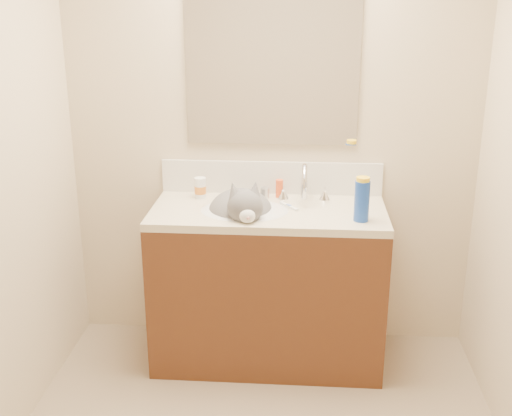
% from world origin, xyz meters
% --- Properties ---
extents(room_shell, '(2.24, 2.54, 2.52)m').
position_xyz_m(room_shell, '(0.00, 0.00, 1.49)').
color(room_shell, '#C5B192').
rests_on(room_shell, ground).
extents(vanity_cabinet, '(1.20, 0.55, 0.82)m').
position_xyz_m(vanity_cabinet, '(0.00, 0.97, 0.41)').
color(vanity_cabinet, '#4B2714').
rests_on(vanity_cabinet, ground).
extents(counter_slab, '(1.20, 0.55, 0.04)m').
position_xyz_m(counter_slab, '(0.00, 0.97, 0.84)').
color(counter_slab, beige).
rests_on(counter_slab, vanity_cabinet).
extents(basin, '(0.45, 0.36, 0.14)m').
position_xyz_m(basin, '(-0.12, 0.94, 0.79)').
color(basin, silver).
rests_on(basin, vanity_cabinet).
extents(faucet, '(0.28, 0.20, 0.21)m').
position_xyz_m(faucet, '(0.18, 1.11, 0.95)').
color(faucet, silver).
rests_on(faucet, counter_slab).
extents(cat, '(0.44, 0.50, 0.35)m').
position_xyz_m(cat, '(-0.14, 0.96, 0.85)').
color(cat, '#535053').
rests_on(cat, basin).
extents(backsplash, '(1.20, 0.02, 0.18)m').
position_xyz_m(backsplash, '(0.00, 1.24, 0.95)').
color(backsplash, silver).
rests_on(backsplash, counter_slab).
extents(mirror, '(0.90, 0.02, 0.80)m').
position_xyz_m(mirror, '(0.00, 1.24, 1.54)').
color(mirror, white).
rests_on(mirror, room_shell).
extents(pill_bottle, '(0.08, 0.08, 0.11)m').
position_xyz_m(pill_bottle, '(-0.38, 1.13, 0.92)').
color(pill_bottle, white).
rests_on(pill_bottle, counter_slab).
extents(pill_label, '(0.08, 0.08, 0.04)m').
position_xyz_m(pill_label, '(-0.38, 1.13, 0.91)').
color(pill_label, orange).
rests_on(pill_label, pill_bottle).
extents(silver_jar, '(0.06, 0.06, 0.06)m').
position_xyz_m(silver_jar, '(-0.03, 1.16, 0.89)').
color(silver_jar, '#B7B7BC').
rests_on(silver_jar, counter_slab).
extents(amber_bottle, '(0.05, 0.05, 0.10)m').
position_xyz_m(amber_bottle, '(0.05, 1.17, 0.91)').
color(amber_bottle, '#EA4E1B').
rests_on(amber_bottle, counter_slab).
extents(toothbrush, '(0.10, 0.13, 0.01)m').
position_xyz_m(toothbrush, '(0.10, 1.01, 0.87)').
color(toothbrush, white).
rests_on(toothbrush, counter_slab).
extents(toothbrush_head, '(0.03, 0.03, 0.01)m').
position_xyz_m(toothbrush_head, '(0.10, 1.01, 0.87)').
color(toothbrush_head, '#637AD2').
rests_on(toothbrush_head, counter_slab).
extents(spray_can, '(0.08, 0.08, 0.20)m').
position_xyz_m(spray_can, '(0.46, 0.83, 0.96)').
color(spray_can, '#173FA7').
rests_on(spray_can, counter_slab).
extents(spray_cap, '(0.07, 0.07, 0.04)m').
position_xyz_m(spray_cap, '(0.46, 0.83, 1.06)').
color(spray_cap, yellow).
rests_on(spray_cap, spray_can).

